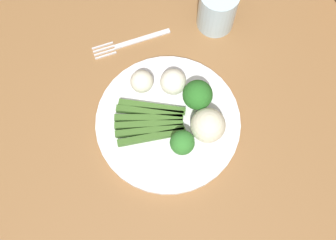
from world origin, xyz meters
The scene contains 11 objects.
ground_plane centered at (0.00, 0.00, -0.01)m, with size 6.00×6.00×0.02m, color gray.
dining_table centered at (0.00, 0.00, 0.66)m, with size 1.14×0.96×0.78m.
plate centered at (-0.04, -0.03, 0.78)m, with size 0.27×0.27×0.01m, color white.
asparagus_bundle centered at (-0.02, 0.00, 0.80)m, with size 0.12×0.15×0.01m.
broccoli_front_left centered at (-0.03, -0.10, 0.83)m, with size 0.06×0.06×0.07m.
broccoli_outer_edge centered at (-0.09, -0.03, 0.82)m, with size 0.04×0.04×0.05m.
cauliflower_right centered at (-0.09, -0.08, 0.82)m, with size 0.06×0.06×0.06m, color beige.
cauliflower_back centered at (0.02, -0.07, 0.82)m, with size 0.05×0.05×0.05m, color white.
cauliflower_back_right centered at (0.05, -0.02, 0.81)m, with size 0.04×0.04×0.04m, color silver.
fork centered at (0.15, -0.05, 0.78)m, with size 0.05×0.17×0.00m.
water_glass centered at (0.11, -0.23, 0.82)m, with size 0.08×0.08×0.09m, color silver.
Camera 1 is at (-0.25, 0.09, 1.49)m, focal length 41.95 mm.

